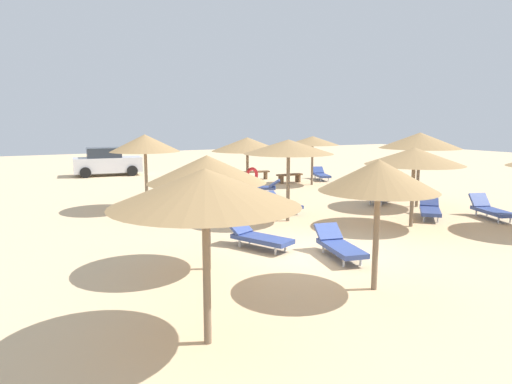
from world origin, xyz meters
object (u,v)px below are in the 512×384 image
(parasol_9, at_px, (145,143))
(lounger_4, at_px, (379,196))
(lounger_7, at_px, (258,237))
(lounger_2, at_px, (430,209))
(parasol_2, at_px, (414,156))
(parasol_7, at_px, (207,169))
(bench_0, at_px, (256,173))
(lounger_3, at_px, (321,174))
(parked_car, at_px, (107,162))
(parasol_4, at_px, (420,141))
(lounger_0, at_px, (339,245))
(parasol_8, at_px, (205,188))
(bench_2, at_px, (178,184))
(lounger_1, at_px, (260,187))
(parasol_6, at_px, (288,147))
(parasol_3, at_px, (313,141))
(lounger_6, at_px, (280,203))
(bench_1, at_px, (290,177))
(parasol_1, at_px, (247,145))
(parasol_0, at_px, (378,176))
(lounger_5, at_px, (491,209))

(parasol_9, distance_m, lounger_4, 9.57)
(lounger_7, bearing_deg, lounger_2, 4.37)
(parasol_2, xyz_separation_m, parasol_7, (-7.43, -0.89, 0.05))
(parasol_2, bearing_deg, bench_0, 84.53)
(lounger_3, relative_size, parked_car, 0.48)
(parasol_4, bearing_deg, lounger_0, -150.55)
(parasol_8, height_order, lounger_4, parasol_8)
(parasol_2, relative_size, bench_2, 2.04)
(lounger_1, bearing_deg, lounger_0, -107.73)
(parasol_2, relative_size, parasol_9, 1.08)
(parasol_7, bearing_deg, lounger_3, 44.89)
(parasol_6, relative_size, lounger_0, 1.52)
(parasol_7, relative_size, parked_car, 0.65)
(parasol_4, bearing_deg, parasol_3, 90.47)
(lounger_6, bearing_deg, lounger_7, -128.05)
(lounger_1, height_order, bench_1, lounger_1)
(parasol_9, relative_size, lounger_7, 1.45)
(lounger_1, bearing_deg, parasol_8, -122.03)
(parasol_1, height_order, lounger_3, parasol_1)
(lounger_0, relative_size, lounger_2, 1.10)
(lounger_1, xyz_separation_m, lounger_7, (-4.50, -8.04, 0.00))
(lounger_6, bearing_deg, lounger_4, -7.86)
(parasol_6, relative_size, parasol_8, 1.06)
(parasol_0, height_order, bench_2, parasol_0)
(parasol_6, height_order, lounger_1, parasol_6)
(parked_car, bearing_deg, parasol_8, -96.96)
(parasol_2, relative_size, parasol_6, 1.02)
(bench_2, bearing_deg, parasol_6, -81.58)
(parasol_9, distance_m, lounger_1, 6.25)
(lounger_7, bearing_deg, parasol_6, 44.73)
(parasol_3, xyz_separation_m, lounger_2, (-1.16, -8.82, -2.02))
(bench_0, height_order, parked_car, parked_car)
(lounger_2, bearing_deg, bench_2, 120.51)
(bench_0, bearing_deg, parasol_7, -122.27)
(parasol_9, bearing_deg, lounger_2, -36.41)
(parasol_6, distance_m, bench_0, 11.31)
(parasol_9, relative_size, bench_2, 1.89)
(lounger_2, relative_size, bench_2, 1.19)
(parasol_7, bearing_deg, parasol_8, -112.65)
(lounger_5, height_order, parked_car, parked_car)
(parasol_7, xyz_separation_m, parasol_8, (-1.39, -3.32, 0.11))
(parasol_9, bearing_deg, parasol_8, -100.48)
(parasol_3, xyz_separation_m, lounger_7, (-8.35, -9.37, -2.01))
(parasol_0, relative_size, lounger_7, 1.33)
(parasol_0, bearing_deg, parked_car, 92.64)
(lounger_1, height_order, lounger_2, lounger_1)
(parasol_4, relative_size, parasol_8, 1.09)
(parasol_4, height_order, lounger_3, parasol_4)
(lounger_7, bearing_deg, parked_car, 91.24)
(parasol_4, relative_size, lounger_4, 1.60)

